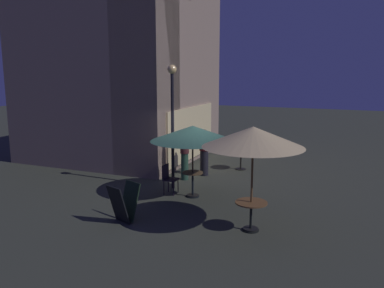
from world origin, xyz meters
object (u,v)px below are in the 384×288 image
Objects in this scene: cafe_table_1 at (193,180)px; street_lamp_near_corner at (172,108)px; menu_sandwich_board at (124,203)px; cafe_table_2 at (241,156)px; cafe_table_0 at (251,209)px; cafe_chair_0 at (168,176)px; patio_umbrella_1 at (193,134)px; patron_standing_0 at (204,152)px; patron_standing_1 at (185,153)px; patio_umbrella_0 at (253,137)px.

street_lamp_near_corner is at bearing 58.02° from cafe_table_1.
cafe_table_2 is (6.35, -1.21, 0.04)m from menu_sandwich_board.
cafe_table_0 is 0.83× the size of cafe_chair_0.
street_lamp_near_corner is 4.05m from cafe_table_2.
patio_umbrella_1 is 2.75m from patron_standing_0.
cafe_table_1 is at bearing 0.00° from patio_umbrella_1.
cafe_table_0 is 0.42× the size of patron_standing_1.
cafe_table_2 is at bearing 18.26° from patio_umbrella_0.
patron_standing_1 reaches higher than cafe_table_2.
street_lamp_near_corner reaches higher than patio_umbrella_0.
patio_umbrella_1 is at bearing -121.98° from street_lamp_near_corner.
patron_standing_0 reaches higher than cafe_table_1.
patio_umbrella_0 reaches higher than patio_umbrella_1.
street_lamp_near_corner is 4.52m from cafe_table_0.
patron_standing_1 reaches higher than patron_standing_0.
street_lamp_near_corner is at bearing 58.02° from patio_umbrella_1.
patron_standing_0 reaches higher than cafe_table_2.
street_lamp_near_corner is 4.31× the size of cafe_chair_0.
cafe_table_2 is (3.80, -0.41, 0.03)m from cafe_table_1.
patio_umbrella_0 reaches higher than cafe_table_0.
patron_standing_1 is (3.49, 3.26, 0.41)m from cafe_table_0.
patron_standing_0 is at bearing 83.89° from cafe_chair_0.
cafe_table_1 is 0.42× the size of patron_standing_1.
cafe_table_2 is at bearing 9.07° from menu_sandwich_board.
cafe_table_0 is at bearing -31.63° from cafe_chair_0.
cafe_table_1 is 3.83m from cafe_table_2.
menu_sandwich_board is 3.15m from cafe_table_0.
cafe_table_2 is 0.42× the size of patron_standing_1.
menu_sandwich_board is at bearing -177.57° from street_lamp_near_corner.
cafe_table_1 reaches higher than cafe_table_0.
street_lamp_near_corner is at bearing 52.81° from patio_umbrella_0.
patio_umbrella_1 is (-0.00, 0.00, 1.42)m from cafe_table_1.
cafe_chair_0 is (2.53, 0.01, 0.05)m from menu_sandwich_board.
cafe_table_1 is at bearing 50.87° from patio_umbrella_0.
cafe_table_0 is at bearing -129.13° from cafe_table_1.
patio_umbrella_0 is at bearing -161.74° from cafe_table_2.
patio_umbrella_1 is at bearing 2.39° from menu_sandwich_board.
patron_standing_1 is (1.06, 0.06, -1.65)m from street_lamp_near_corner.
patron_standing_0 is at bearing -10.59° from street_lamp_near_corner.
patio_umbrella_1 reaches higher than patron_standing_0.
menu_sandwich_board is at bearing 70.65° from patron_standing_1.
patron_standing_1 reaches higher than menu_sandwich_board.
patron_standing_0 is (4.31, 2.85, -1.41)m from patio_umbrella_0.
patron_standing_1 is (1.64, 0.99, -0.99)m from patio_umbrella_1.
cafe_table_2 is 0.30× the size of patio_umbrella_0.
menu_sandwich_board is 6.46m from cafe_table_2.
cafe_table_1 is at bearing -121.98° from street_lamp_near_corner.
menu_sandwich_board is 1.27× the size of cafe_table_1.
cafe_chair_0 is (1.84, 3.08, -1.71)m from patio_umbrella_0.
patron_standing_1 is at bearing 95.40° from cafe_chair_0.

